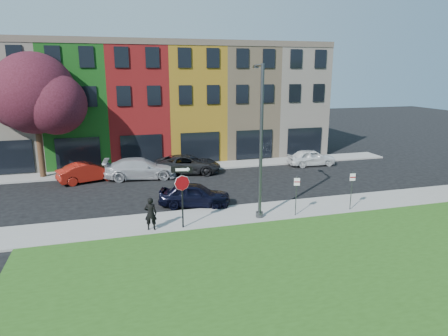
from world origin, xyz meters
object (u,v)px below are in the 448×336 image
object	(u,v)px
stop_sign	(182,184)
man	(151,214)
street_lamp	(260,142)
sedan_near	(195,195)

from	to	relation	value
stop_sign	man	distance (m)	2.18
street_lamp	sedan_near	bearing A→B (deg)	146.67
man	street_lamp	distance (m)	6.82
street_lamp	man	bearing A→B (deg)	-166.07
man	sedan_near	size ratio (longest dim) A/B	0.37
man	street_lamp	bearing A→B (deg)	-163.34
street_lamp	stop_sign	bearing A→B (deg)	-162.69
stop_sign	street_lamp	xyz separation A→B (m)	(4.35, 0.52, 1.84)
stop_sign	street_lamp	world-z (taller)	street_lamp
stop_sign	sedan_near	size ratio (longest dim) A/B	0.71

